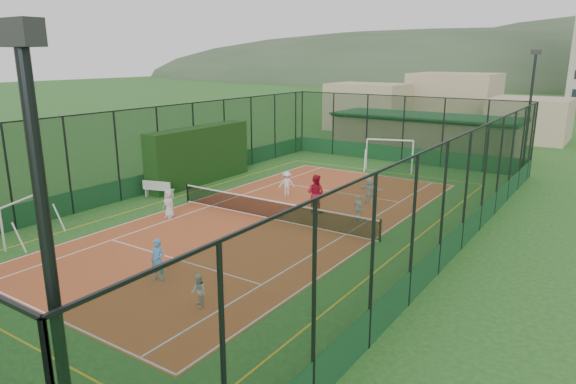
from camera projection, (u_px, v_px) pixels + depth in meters
name	position (u px, v px, depth m)	size (l,w,h in m)	color
ground	(272.00, 219.00, 25.54)	(300.00, 300.00, 0.00)	#1E5721
court_slab	(272.00, 219.00, 25.54)	(11.17, 23.97, 0.01)	#A84E25
tennis_net	(272.00, 209.00, 25.40)	(11.67, 0.12, 1.06)	black
perimeter_fence	(272.00, 170.00, 24.90)	(18.12, 34.12, 5.00)	black
floodlight_se	(62.00, 359.00, 6.52)	(0.60, 0.26, 8.25)	black
floodlight_ne	(529.00, 116.00, 33.18)	(0.60, 0.26, 8.25)	black
clubhouse	(425.00, 134.00, 42.80)	(15.20, 7.20, 3.15)	tan
hedge_left	(200.00, 155.00, 32.53)	(1.22, 8.15, 3.56)	black
white_bench	(159.00, 189.00, 29.41)	(1.78, 0.49, 1.00)	white
futsal_goal_near	(24.00, 220.00, 22.41)	(0.83, 2.84, 1.83)	white
futsal_goal_far	(389.00, 155.00, 36.35)	(3.33, 0.97, 2.15)	white
child_near_left	(169.00, 204.00, 25.60)	(0.68, 0.44, 1.39)	silver
child_near_mid	(158.00, 260.00, 18.40)	(0.56, 0.37, 1.54)	#4588C4
child_near_right	(199.00, 291.00, 16.39)	(0.55, 0.43, 1.13)	silver
child_far_left	(287.00, 184.00, 29.62)	(0.93, 0.54, 1.44)	white
child_far_right	(358.00, 209.00, 24.94)	(0.78, 0.32, 1.32)	silver
child_far_back	(370.00, 190.00, 28.05)	(1.37, 0.43, 1.47)	silver
coach	(316.00, 193.00, 26.39)	(0.98, 0.76, 2.01)	#AA1228
tennis_balls	(326.00, 219.00, 25.35)	(1.83, 0.91, 0.07)	#CCE033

